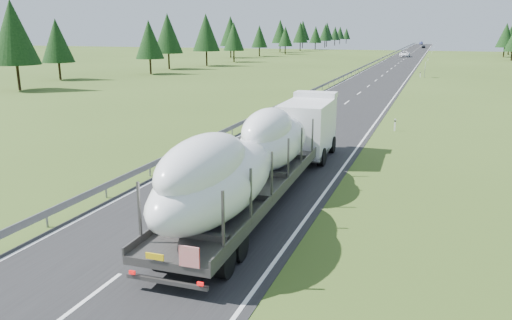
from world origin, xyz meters
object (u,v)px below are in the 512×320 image
(distant_car_dark, at_px, (424,47))
(distant_car_blue, at_px, (421,43))
(boat_truck, at_px, (262,151))
(distant_van, at_px, (405,54))
(highway_sign, at_px, (425,67))

(distant_car_dark, bearing_deg, distant_car_blue, 93.12)
(boat_truck, relative_size, distant_van, 3.50)
(distant_car_blue, bearing_deg, highway_sign, -85.95)
(distant_van, bearing_deg, highway_sign, -83.14)
(distant_van, bearing_deg, boat_truck, -88.58)
(boat_truck, bearing_deg, distant_car_dark, 89.98)
(highway_sign, height_order, distant_car_dark, highway_sign)
(highway_sign, height_order, boat_truck, boat_truck)
(highway_sign, distance_m, distant_van, 69.39)
(distant_car_dark, bearing_deg, highway_sign, -88.08)
(highway_sign, height_order, distant_van, highway_sign)
(distant_van, bearing_deg, distant_car_dark, 88.36)
(distant_car_blue, bearing_deg, boat_truck, -87.61)
(distant_car_dark, distance_m, distant_car_blue, 58.75)
(boat_truck, height_order, distant_van, boat_truck)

